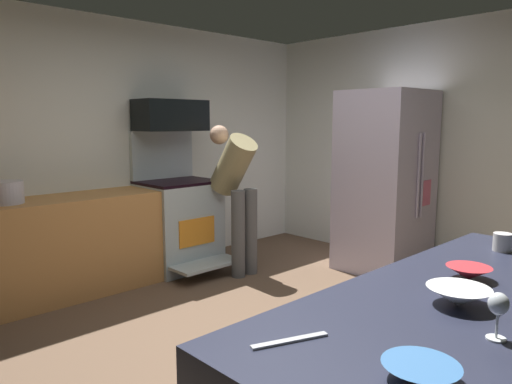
% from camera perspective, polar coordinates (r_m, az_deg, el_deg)
% --- Properties ---
extents(ground_plane, '(5.20, 4.80, 0.02)m').
position_cam_1_polar(ground_plane, '(3.65, 3.09, -17.26)').
color(ground_plane, brown).
extents(wall_back, '(5.20, 0.12, 2.60)m').
position_cam_1_polar(wall_back, '(5.19, -16.01, 5.10)').
color(wall_back, silver).
rests_on(wall_back, ground).
extents(wall_right, '(0.12, 4.80, 2.60)m').
position_cam_1_polar(wall_right, '(5.43, 22.00, 4.95)').
color(wall_right, silver).
rests_on(wall_right, ground).
extents(lower_cabinet_run, '(2.40, 0.60, 0.90)m').
position_cam_1_polar(lower_cabinet_run, '(4.63, -23.44, -6.32)').
color(lower_cabinet_run, '#C08144').
rests_on(lower_cabinet_run, ground).
extents(oven_range, '(0.76, 0.96, 1.47)m').
position_cam_1_polar(oven_range, '(5.21, -9.23, -3.51)').
color(oven_range, '#ADBCBE').
rests_on(oven_range, ground).
extents(microwave, '(0.74, 0.38, 0.32)m').
position_cam_1_polar(microwave, '(5.17, -10.12, 8.98)').
color(microwave, black).
rests_on(microwave, oven_range).
extents(refrigerator, '(0.83, 0.80, 1.88)m').
position_cam_1_polar(refrigerator, '(5.22, 15.08, 1.20)').
color(refrigerator, '#BBB0C8').
rests_on(refrigerator, ground).
extents(person_cook, '(0.31, 0.61, 1.53)m').
position_cam_1_polar(person_cook, '(4.91, -2.40, 0.62)').
color(person_cook, '#535353').
rests_on(person_cook, ground).
extents(mixing_bowl_large, '(0.23, 0.23, 0.07)m').
position_cam_1_polar(mixing_bowl_large, '(1.94, 22.97, -11.39)').
color(mixing_bowl_large, silver).
rests_on(mixing_bowl_large, counter_island).
extents(mixing_bowl_small, '(0.20, 0.20, 0.05)m').
position_cam_1_polar(mixing_bowl_small, '(1.39, 19.03, -19.71)').
color(mixing_bowl_small, teal).
rests_on(mixing_bowl_small, counter_island).
extents(mixing_bowl_prep, '(0.19, 0.19, 0.06)m').
position_cam_1_polar(mixing_bowl_prep, '(2.26, 24.01, -8.81)').
color(mixing_bowl_prep, red).
rests_on(mixing_bowl_prep, counter_island).
extents(wine_glass_near, '(0.06, 0.06, 0.15)m').
position_cam_1_polar(wine_glass_near, '(1.68, 26.93, -12.09)').
color(wine_glass_near, silver).
rests_on(wine_glass_near, counter_island).
extents(mug_coffee, '(0.09, 0.09, 0.09)m').
position_cam_1_polar(mug_coffee, '(2.81, 27.31, -5.34)').
color(mug_coffee, silver).
rests_on(mug_coffee, counter_island).
extents(knife_chef, '(0.25, 0.11, 0.01)m').
position_cam_1_polar(knife_chef, '(1.54, 4.07, -17.25)').
color(knife_chef, '#B7BABF').
rests_on(knife_chef, counter_island).
extents(stock_pot, '(0.29, 0.29, 0.19)m').
position_cam_1_polar(stock_pot, '(4.43, -27.75, -0.05)').
color(stock_pot, silver).
rests_on(stock_pot, lower_cabinet_run).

